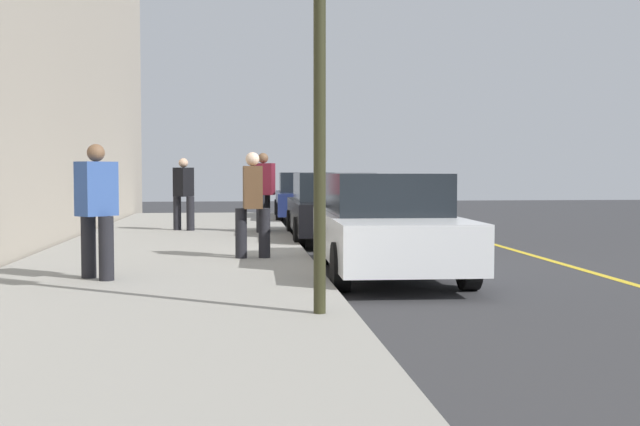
{
  "coord_description": "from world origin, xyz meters",
  "views": [
    {
      "loc": [
        12.76,
        -2.14,
        1.54
      ],
      "look_at": [
        1.99,
        -1.04,
        0.97
      ],
      "focal_mm": 44.13,
      "sensor_mm": 36.0,
      "label": 1
    }
  ],
  "objects_px": {
    "pedestrian_black_coat": "(184,192)",
    "rolling_suitcase": "(264,219)",
    "parked_car_navy": "(306,197)",
    "parked_car_black": "(333,207)",
    "pedestrian_blue_coat": "(97,207)",
    "pedestrian_brown_coat": "(253,202)",
    "pedestrian_burgundy_coat": "(263,190)",
    "traffic_light_pole": "(320,23)",
    "parked_car_white": "(385,224)"
  },
  "relations": [
    {
      "from": "pedestrian_blue_coat",
      "to": "parked_car_black",
      "type": "bearing_deg",
      "value": 150.06
    },
    {
      "from": "parked_car_navy",
      "to": "parked_car_black",
      "type": "distance_m",
      "value": 7.04
    },
    {
      "from": "parked_car_navy",
      "to": "pedestrian_blue_coat",
      "type": "bearing_deg",
      "value": -15.66
    },
    {
      "from": "rolling_suitcase",
      "to": "traffic_light_pole",
      "type": "bearing_deg",
      "value": 1.15
    },
    {
      "from": "pedestrian_black_coat",
      "to": "pedestrian_blue_coat",
      "type": "bearing_deg",
      "value": -3.44
    },
    {
      "from": "pedestrian_burgundy_coat",
      "to": "pedestrian_brown_coat",
      "type": "relative_size",
      "value": 1.07
    },
    {
      "from": "parked_car_white",
      "to": "pedestrian_black_coat",
      "type": "xyz_separation_m",
      "value": [
        -7.35,
        -3.47,
        0.3
      ]
    },
    {
      "from": "parked_car_white",
      "to": "pedestrian_burgundy_coat",
      "type": "distance_m",
      "value": 6.86
    },
    {
      "from": "parked_car_navy",
      "to": "pedestrian_burgundy_coat",
      "type": "bearing_deg",
      "value": -13.94
    },
    {
      "from": "parked_car_black",
      "to": "parked_car_white",
      "type": "distance_m",
      "value": 5.6
    },
    {
      "from": "pedestrian_brown_coat",
      "to": "rolling_suitcase",
      "type": "bearing_deg",
      "value": 176.55
    },
    {
      "from": "pedestrian_black_coat",
      "to": "rolling_suitcase",
      "type": "bearing_deg",
      "value": 81.08
    },
    {
      "from": "pedestrian_black_coat",
      "to": "pedestrian_brown_coat",
      "type": "relative_size",
      "value": 1.0
    },
    {
      "from": "pedestrian_black_coat",
      "to": "rolling_suitcase",
      "type": "xyz_separation_m",
      "value": [
        0.3,
        1.88,
        -0.65
      ]
    },
    {
      "from": "pedestrian_brown_coat",
      "to": "pedestrian_blue_coat",
      "type": "bearing_deg",
      "value": -41.48
    },
    {
      "from": "parked_car_navy",
      "to": "traffic_light_pole",
      "type": "bearing_deg",
      "value": -4.31
    },
    {
      "from": "pedestrian_black_coat",
      "to": "traffic_light_pole",
      "type": "bearing_deg",
      "value": 10.63
    },
    {
      "from": "pedestrian_burgundy_coat",
      "to": "rolling_suitcase",
      "type": "relative_size",
      "value": 2.06
    },
    {
      "from": "pedestrian_black_coat",
      "to": "rolling_suitcase",
      "type": "relative_size",
      "value": 1.93
    },
    {
      "from": "parked_car_black",
      "to": "rolling_suitcase",
      "type": "distance_m",
      "value": 2.1
    },
    {
      "from": "parked_car_black",
      "to": "pedestrian_burgundy_coat",
      "type": "xyz_separation_m",
      "value": [
        -1.06,
        -1.5,
        0.36
      ]
    },
    {
      "from": "parked_car_navy",
      "to": "parked_car_black",
      "type": "relative_size",
      "value": 1.04
    },
    {
      "from": "parked_car_navy",
      "to": "parked_car_black",
      "type": "bearing_deg",
      "value": 0.1
    },
    {
      "from": "pedestrian_burgundy_coat",
      "to": "pedestrian_black_coat",
      "type": "height_order",
      "value": "pedestrian_burgundy_coat"
    },
    {
      "from": "parked_car_navy",
      "to": "pedestrian_black_coat",
      "type": "height_order",
      "value": "pedestrian_black_coat"
    },
    {
      "from": "pedestrian_brown_coat",
      "to": "pedestrian_burgundy_coat",
      "type": "bearing_deg",
      "value": 176.54
    },
    {
      "from": "pedestrian_blue_coat",
      "to": "parked_car_navy",
      "type": "bearing_deg",
      "value": 164.34
    },
    {
      "from": "pedestrian_brown_coat",
      "to": "traffic_light_pole",
      "type": "height_order",
      "value": "traffic_light_pole"
    },
    {
      "from": "pedestrian_black_coat",
      "to": "parked_car_navy",
      "type": "bearing_deg",
      "value": 147.66
    },
    {
      "from": "parked_car_black",
      "to": "pedestrian_black_coat",
      "type": "height_order",
      "value": "pedestrian_black_coat"
    },
    {
      "from": "traffic_light_pole",
      "to": "rolling_suitcase",
      "type": "distance_m",
      "value": 11.21
    },
    {
      "from": "parked_car_black",
      "to": "pedestrian_burgundy_coat",
      "type": "bearing_deg",
      "value": -125.26
    },
    {
      "from": "pedestrian_black_coat",
      "to": "pedestrian_brown_coat",
      "type": "bearing_deg",
      "value": 13.95
    },
    {
      "from": "traffic_light_pole",
      "to": "rolling_suitcase",
      "type": "bearing_deg",
      "value": -178.85
    },
    {
      "from": "pedestrian_brown_coat",
      "to": "rolling_suitcase",
      "type": "xyz_separation_m",
      "value": [
        -5.87,
        0.35,
        -0.64
      ]
    },
    {
      "from": "pedestrian_black_coat",
      "to": "parked_car_black",
      "type": "bearing_deg",
      "value": 62.39
    },
    {
      "from": "pedestrian_black_coat",
      "to": "pedestrian_blue_coat",
      "type": "xyz_separation_m",
      "value": [
        8.47,
        -0.51,
        0.02
      ]
    },
    {
      "from": "parked_car_white",
      "to": "pedestrian_brown_coat",
      "type": "xyz_separation_m",
      "value": [
        -1.19,
        -1.94,
        0.3
      ]
    },
    {
      "from": "pedestrian_blue_coat",
      "to": "pedestrian_burgundy_coat",
      "type": "bearing_deg",
      "value": 163.04
    },
    {
      "from": "parked_car_navy",
      "to": "pedestrian_burgundy_coat",
      "type": "xyz_separation_m",
      "value": [
        5.98,
        -1.48,
        0.36
      ]
    },
    {
      "from": "pedestrian_brown_coat",
      "to": "rolling_suitcase",
      "type": "height_order",
      "value": "pedestrian_brown_coat"
    },
    {
      "from": "pedestrian_burgundy_coat",
      "to": "traffic_light_pole",
      "type": "height_order",
      "value": "traffic_light_pole"
    },
    {
      "from": "parked_car_white",
      "to": "traffic_light_pole",
      "type": "relative_size",
      "value": 1.15
    },
    {
      "from": "pedestrian_brown_coat",
      "to": "traffic_light_pole",
      "type": "distance_m",
      "value": 5.42
    },
    {
      "from": "parked_car_navy",
      "to": "rolling_suitcase",
      "type": "height_order",
      "value": "parked_car_navy"
    },
    {
      "from": "parked_car_black",
      "to": "rolling_suitcase",
      "type": "relative_size",
      "value": 5.16
    },
    {
      "from": "parked_car_black",
      "to": "traffic_light_pole",
      "type": "height_order",
      "value": "traffic_light_pole"
    },
    {
      "from": "parked_car_black",
      "to": "pedestrian_brown_coat",
      "type": "relative_size",
      "value": 2.68
    },
    {
      "from": "pedestrian_blue_coat",
      "to": "pedestrian_brown_coat",
      "type": "bearing_deg",
      "value": 138.52
    },
    {
      "from": "pedestrian_black_coat",
      "to": "rolling_suitcase",
      "type": "distance_m",
      "value": 2.01
    }
  ]
}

